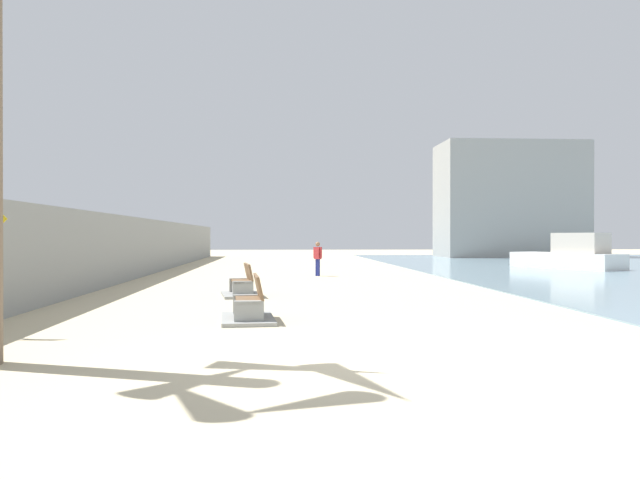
{
  "coord_description": "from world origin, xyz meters",
  "views": [
    {
      "loc": [
        -1.18,
        -9.35,
        1.81
      ],
      "look_at": [
        0.61,
        17.82,
        1.65
      ],
      "focal_mm": 36.95,
      "sensor_mm": 36.0,
      "label": 1
    }
  ],
  "objects_px": {
    "bench_far": "(242,288)",
    "boat_mid_bay": "(570,256)",
    "bench_near": "(249,310)",
    "person_walking": "(318,256)"
  },
  "relations": [
    {
      "from": "bench_near",
      "to": "bench_far",
      "type": "relative_size",
      "value": 0.98
    },
    {
      "from": "bench_near",
      "to": "person_walking",
      "type": "height_order",
      "value": "person_walking"
    },
    {
      "from": "bench_far",
      "to": "bench_near",
      "type": "bearing_deg",
      "value": -85.5
    },
    {
      "from": "bench_near",
      "to": "person_walking",
      "type": "distance_m",
      "value": 15.8
    },
    {
      "from": "person_walking",
      "to": "boat_mid_bay",
      "type": "xyz_separation_m",
      "value": [
        14.11,
        5.2,
        -0.15
      ]
    },
    {
      "from": "bench_near",
      "to": "boat_mid_bay",
      "type": "height_order",
      "value": "boat_mid_bay"
    },
    {
      "from": "boat_mid_bay",
      "to": "bench_far",
      "type": "bearing_deg",
      "value": -138.68
    },
    {
      "from": "bench_far",
      "to": "boat_mid_bay",
      "type": "height_order",
      "value": "boat_mid_bay"
    },
    {
      "from": "person_walking",
      "to": "boat_mid_bay",
      "type": "relative_size",
      "value": 0.23
    },
    {
      "from": "bench_near",
      "to": "bench_far",
      "type": "bearing_deg",
      "value": 94.5
    }
  ]
}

